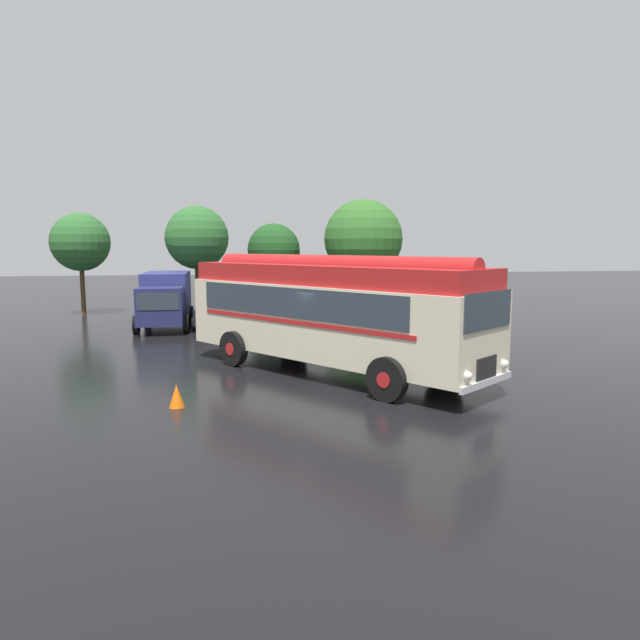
{
  "coord_description": "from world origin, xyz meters",
  "views": [
    {
      "loc": [
        -3.43,
        -16.24,
        3.76
      ],
      "look_at": [
        -0.14,
        1.5,
        1.4
      ],
      "focal_mm": 32.0,
      "sensor_mm": 36.0,
      "label": 1
    }
  ],
  "objects": [
    {
      "name": "tree_right_of_centre",
      "position": [
        5.06,
        15.86,
        4.2
      ],
      "size": [
        4.51,
        4.51,
        6.39
      ],
      "color": "#4C3823",
      "rests_on": "ground"
    },
    {
      "name": "tree_centre",
      "position": [
        0.08,
        16.64,
        3.45
      ],
      "size": [
        3.02,
        3.02,
        5.03
      ],
      "color": "#4C3823",
      "rests_on": "ground"
    },
    {
      "name": "tree_left_of_centre",
      "position": [
        -4.42,
        15.44,
        4.16
      ],
      "size": [
        3.4,
        3.4,
        5.88
      ],
      "color": "#4C3823",
      "rests_on": "ground"
    },
    {
      "name": "car_mid_right",
      "position": [
        2.15,
        10.48,
        0.85
      ],
      "size": [
        2.29,
        4.35,
        1.66
      ],
      "color": "silver",
      "rests_on": "ground"
    },
    {
      "name": "car_near_left",
      "position": [
        -3.36,
        10.52,
        0.85
      ],
      "size": [
        2.2,
        4.32,
        1.66
      ],
      "color": "black",
      "rests_on": "ground"
    },
    {
      "name": "box_van",
      "position": [
        -5.68,
        10.97,
        1.36
      ],
      "size": [
        2.4,
        5.8,
        2.5
      ],
      "color": "navy",
      "rests_on": "ground"
    },
    {
      "name": "car_mid_left",
      "position": [
        -0.46,
        10.71,
        0.85
      ],
      "size": [
        2.38,
        4.39,
        1.66
      ],
      "color": "black",
      "rests_on": "ground"
    },
    {
      "name": "vintage_bus",
      "position": [
        -0.14,
        -0.01,
        1.89
      ],
      "size": [
        7.89,
        9.6,
        3.49
      ],
      "color": "beige",
      "rests_on": "ground"
    },
    {
      "name": "traffic_cone",
      "position": [
        -4.37,
        -2.86,
        0.28
      ],
      "size": [
        0.36,
        0.36,
        0.55
      ],
      "primitive_type": "cone",
      "color": "orange",
      "rests_on": "ground"
    },
    {
      "name": "ground_plane",
      "position": [
        0.0,
        0.0,
        0.0
      ],
      "size": [
        120.0,
        120.0,
        0.0
      ],
      "primitive_type": "plane",
      "color": "black"
    },
    {
      "name": "tree_far_left",
      "position": [
        -10.46,
        16.64,
        3.86
      ],
      "size": [
        3.13,
        3.13,
        5.51
      ],
      "color": "#4C3823",
      "rests_on": "ground"
    }
  ]
}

